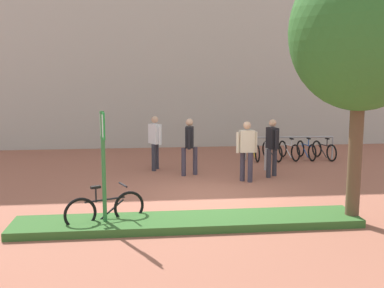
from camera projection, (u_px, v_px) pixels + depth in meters
name	position (u px, v px, depth m)	size (l,w,h in m)	color
ground_plane	(209.00, 197.00, 11.63)	(60.00, 60.00, 0.00)	#9E5B47
building_facade	(179.00, 25.00, 19.19)	(28.00, 1.20, 10.00)	#B2ADA3
planter_strip	(188.00, 222.00, 9.43)	(7.00, 1.10, 0.16)	#336028
tree_sidewalk	(362.00, 32.00, 9.11)	(2.84, 2.84, 5.43)	brown
parking_sign_post	(103.00, 153.00, 9.03)	(0.12, 0.36, 2.35)	#2D7238
bike_at_sign	(105.00, 209.00, 9.37)	(1.57, 0.71, 0.86)	black
bike_rack_cluster	(289.00, 150.00, 16.61)	(3.21, 1.70, 0.83)	#99999E
bollard_steel	(267.00, 156.00, 14.77)	(0.16, 0.16, 0.90)	#ADADB2
person_suited_dark	(272.00, 144.00, 13.75)	(0.38, 0.60, 1.72)	#2D2D38
person_shirt_blue	(247.00, 147.00, 13.13)	(0.61, 0.31, 1.72)	#383342
person_suited_navy	(189.00, 143.00, 13.94)	(0.50, 0.60, 1.72)	#383342
person_casual_tan	(155.00, 139.00, 14.72)	(0.43, 0.51, 1.72)	#2D2D38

